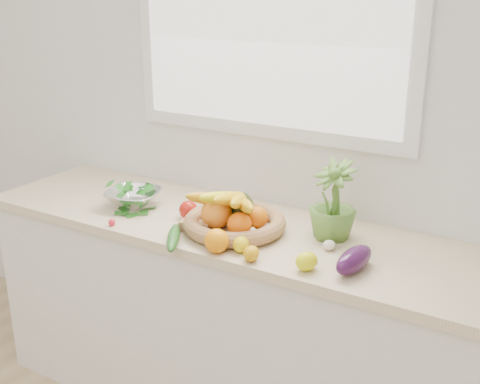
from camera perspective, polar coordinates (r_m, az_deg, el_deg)
The scene contains 20 objects.
back_wall at distance 2.57m, azimuth 2.74°, elevation 8.55°, with size 4.50×0.02×2.70m, color white.
counter_cabinet at distance 2.66m, azimuth -0.72°, elevation -12.38°, with size 2.20×0.58×0.86m, color silver.
countertop at distance 2.46m, azimuth -0.76°, elevation -3.41°, with size 2.24×0.62×0.04m, color beige.
window_frame at distance 2.51m, azimuth 2.72°, elevation 17.49°, with size 1.30×0.03×1.10m, color white.
window_pane at distance 2.50m, azimuth 2.49°, elevation 17.48°, with size 1.18×0.01×0.98m, color white.
orange_loose at distance 2.18m, azimuth -2.23°, elevation -4.65°, with size 0.09×0.09×0.09m, color orange.
lemon_a at distance 2.12m, azimuth 1.07°, elevation -5.87°, with size 0.06×0.07×0.06m, color orange.
lemon_b at distance 2.06m, azimuth 6.33°, elevation -6.55°, with size 0.07×0.08×0.07m, color yellow.
lemon_c at distance 2.19m, azimuth 0.09°, elevation -4.96°, with size 0.06×0.08×0.06m, color yellow.
apple at distance 2.49m, azimuth -4.92°, elevation -1.70°, with size 0.08×0.08×0.08m, color #AA170D.
ginger at distance 2.38m, azimuth -4.28°, elevation -3.25°, with size 0.12×0.05×0.04m, color tan.
garlic_a at distance 2.36m, azimuth 2.30°, elevation -3.34°, with size 0.05×0.05×0.04m, color silver.
garlic_b at distance 2.23m, azimuth 8.45°, elevation -5.02°, with size 0.05×0.05×0.04m, color white.
garlic_c at distance 2.31m, azimuth 1.05°, elevation -3.83°, with size 0.05×0.05×0.04m, color white.
eggplant at distance 2.08m, azimuth 10.77°, elevation -6.32°, with size 0.08×0.21×0.08m, color #360F39.
cucumber at distance 2.27m, azimuth -6.34°, elevation -4.31°, with size 0.05×0.25×0.05m, color #215117.
radish at distance 2.47m, azimuth -12.05°, elevation -2.84°, with size 0.03×0.03×0.03m, color red.
potted_herb at distance 2.29m, azimuth 8.80°, elevation -0.87°, with size 0.18×0.18×0.32m, color #54802E.
fruit_basket at distance 2.36m, azimuth -0.60°, elevation -2.43°, with size 0.42×0.42×0.20m.
colander_with_spinach at distance 2.64m, azimuth -10.07°, elevation -0.15°, with size 0.28×0.28×0.12m.
Camera 1 is at (1.19, 0.02, 1.83)m, focal length 45.00 mm.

